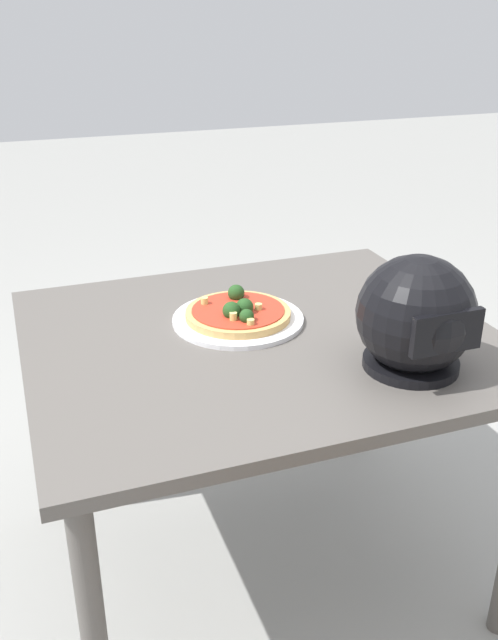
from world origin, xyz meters
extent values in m
plane|color=#9E9E99|center=(0.00, 0.00, 0.00)|extent=(14.00, 14.00, 0.00)
cube|color=#5B5651|center=(0.00, 0.00, 0.70)|extent=(1.09, 0.94, 0.03)
cylinder|color=#5B5651|center=(-0.49, -0.41, 0.34)|extent=(0.05, 0.05, 0.68)
cylinder|color=#5B5651|center=(0.49, -0.41, 0.34)|extent=(0.05, 0.05, 0.68)
cylinder|color=#5B5651|center=(0.49, 0.41, 0.34)|extent=(0.05, 0.05, 0.68)
cylinder|color=white|center=(0.03, -0.08, 0.72)|extent=(0.32, 0.32, 0.01)
cylinder|color=tan|center=(0.03, -0.08, 0.73)|extent=(0.26, 0.26, 0.02)
cylinder|color=red|center=(0.03, -0.08, 0.74)|extent=(0.23, 0.23, 0.00)
sphere|color=#234C1E|center=(0.02, -0.06, 0.76)|extent=(0.04, 0.04, 0.04)
sphere|color=#234C1E|center=(0.05, -0.05, 0.76)|extent=(0.04, 0.04, 0.04)
sphere|color=#234C1E|center=(0.03, -0.02, 0.76)|extent=(0.04, 0.04, 0.04)
sphere|color=#234C1E|center=(0.01, -0.16, 0.76)|extent=(0.04, 0.04, 0.04)
sphere|color=#234C1E|center=(0.05, -0.05, 0.75)|extent=(0.03, 0.03, 0.03)
cylinder|color=#E0D172|center=(0.03, 0.01, 0.75)|extent=(0.02, 0.02, 0.01)
cylinder|color=#E0D172|center=(0.09, -0.15, 0.75)|extent=(0.02, 0.02, 0.02)
cylinder|color=#E0D172|center=(-0.02, -0.07, 0.75)|extent=(0.02, 0.02, 0.01)
cylinder|color=#E0D172|center=(0.06, -0.03, 0.75)|extent=(0.02, 0.02, 0.02)
sphere|color=black|center=(-0.25, 0.26, 0.84)|extent=(0.25, 0.25, 0.25)
cylinder|color=black|center=(-0.25, 0.26, 0.72)|extent=(0.21, 0.21, 0.02)
cube|color=black|center=(-0.25, 0.37, 0.84)|extent=(0.16, 0.02, 0.09)
camera|label=1|loc=(0.53, 1.39, 1.43)|focal=38.98mm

